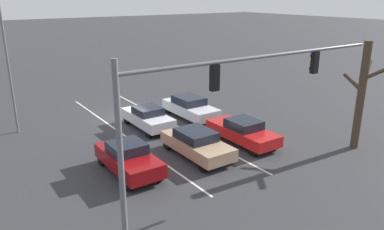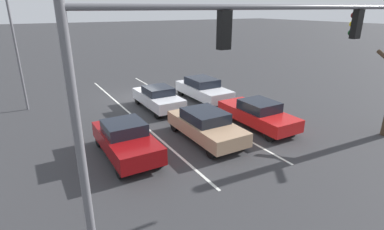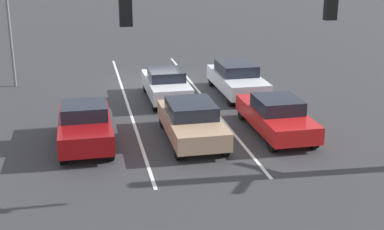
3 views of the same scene
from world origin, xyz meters
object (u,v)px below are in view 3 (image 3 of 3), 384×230
Objects in this scene: car_maroon_rightlane_front at (85,125)px; car_tan_midlane_front at (192,121)px; car_red_leftlane_front at (276,115)px; car_silver_leftlane_second at (237,78)px; traffic_signal_gantry at (134,34)px; car_white_midlane_second at (166,84)px.

car_tan_midlane_front is at bearing 175.93° from car_maroon_rightlane_front.
car_red_leftlane_front is 1.10× the size of car_maroon_rightlane_front.
car_silver_leftlane_second is (-7.33, -5.42, 0.00)m from car_maroon_rightlane_front.
car_red_leftlane_front is 1.01× the size of car_silver_leftlane_second.
traffic_signal_gantry is at bearing 40.42° from car_red_leftlane_front.
car_white_midlane_second is 0.92× the size of car_silver_leftlane_second.
car_white_midlane_second is 11.44m from traffic_signal_gantry.
traffic_signal_gantry is (2.44, 10.38, 4.14)m from car_white_midlane_second.
car_tan_midlane_front is 3.90m from car_maroon_rightlane_front.
car_maroon_rightlane_front is at bearing -75.21° from traffic_signal_gantry.
car_white_midlane_second is at bearing -89.28° from car_tan_midlane_front.
car_silver_leftlane_second reaches higher than car_tan_midlane_front.
car_silver_leftlane_second is 0.37× the size of traffic_signal_gantry.
car_maroon_rightlane_front reaches higher than car_silver_leftlane_second.
car_maroon_rightlane_front is at bearing -4.07° from car_tan_midlane_front.
traffic_signal_gantry reaches higher than car_white_midlane_second.
car_red_leftlane_front is at bearing 122.33° from car_white_midlane_second.
traffic_signal_gantry is at bearing 76.76° from car_white_midlane_second.
car_maroon_rightlane_front is 0.91× the size of car_silver_leftlane_second.
car_tan_midlane_front is at bearing -117.02° from traffic_signal_gantry.
car_maroon_rightlane_front is 9.11m from car_silver_leftlane_second.
car_silver_leftlane_second is at bearing -176.09° from car_white_midlane_second.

